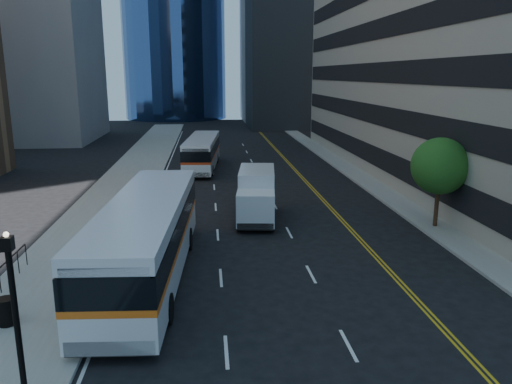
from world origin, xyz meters
TOP-DOWN VIEW (x-y plane):
  - ground at (0.00, 0.00)m, footprint 160.00×160.00m
  - sidewalk_west at (-10.50, 25.00)m, footprint 5.00×90.00m
  - sidewalk_east at (9.00, 25.00)m, footprint 2.00×90.00m
  - midrise_west at (-28.00, 52.00)m, footprint 18.00×18.00m
  - street_tree at (9.00, 8.00)m, footprint 3.20×3.20m
  - lamp_post at (-9.00, -6.00)m, footprint 0.28×0.28m
  - bus_front at (-6.60, 2.21)m, footprint 3.79×13.75m
  - bus_rear at (-4.45, 28.08)m, footprint 3.51×11.62m
  - box_truck at (-1.05, 10.89)m, footprint 2.85×6.41m
  - trash_can at (-11.04, -1.71)m, footprint 0.74×0.74m

SIDE VIEW (x-z plane):
  - ground at x=0.00m, z-range 0.00..0.00m
  - sidewalk_west at x=-10.50m, z-range 0.00..0.15m
  - sidewalk_east at x=9.00m, z-range 0.00..0.15m
  - trash_can at x=-11.04m, z-range 0.15..1.11m
  - box_truck at x=-1.05m, z-range 0.09..3.05m
  - bus_rear at x=-4.45m, z-range 0.14..3.09m
  - bus_front at x=-6.60m, z-range 0.16..3.67m
  - lamp_post at x=-9.00m, z-range 0.44..5.00m
  - street_tree at x=9.00m, z-range 1.09..6.19m
  - midrise_west at x=-28.00m, z-range 0.00..35.00m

